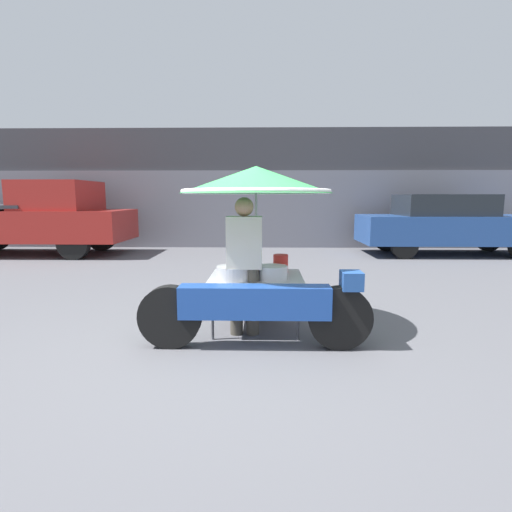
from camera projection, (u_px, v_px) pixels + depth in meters
ground_plane at (229, 346)px, 4.08m from camera, size 36.00×36.00×0.00m
shopfront_building at (254, 190)px, 12.91m from camera, size 28.00×2.06×3.54m
vendor_motorcycle_cart at (256, 211)px, 4.39m from camera, size 2.34×1.70×1.85m
vendor_person at (244, 260)px, 4.32m from camera, size 0.38×0.22×1.51m
parked_car at (449, 224)px, 10.49m from camera, size 4.66×1.78×1.58m
pickup_truck at (34, 219)px, 10.52m from camera, size 5.17×1.98×1.93m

